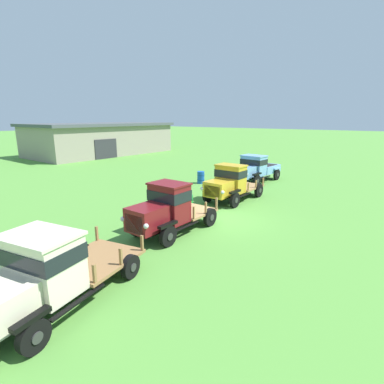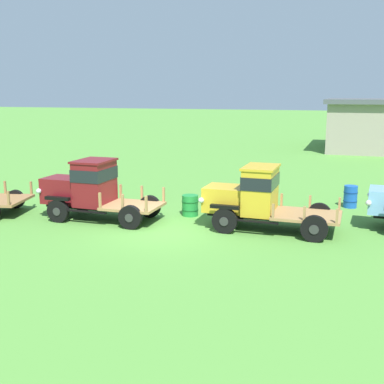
{
  "view_description": "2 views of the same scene",
  "coord_description": "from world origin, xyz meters",
  "px_view_note": "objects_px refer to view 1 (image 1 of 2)",
  "views": [
    {
      "loc": [
        -12.12,
        -7.76,
        5.01
      ],
      "look_at": [
        0.54,
        2.11,
        1.0
      ],
      "focal_mm": 28.0,
      "sensor_mm": 36.0,
      "label": 1
    },
    {
      "loc": [
        6.3,
        -15.11,
        4.77
      ],
      "look_at": [
        0.54,
        2.11,
        1.0
      ],
      "focal_mm": 45.0,
      "sensor_mm": 36.0,
      "label": 2
    }
  ],
  "objects_px": {
    "vintage_truck_midrow_center": "(229,183)",
    "vintage_truck_foreground_near": "(39,274)",
    "oil_drum_beside_row": "(201,177)",
    "oil_drum_near_fence": "(187,202)",
    "vintage_truck_second_in_line": "(166,209)",
    "farm_shed": "(102,138)",
    "vintage_truck_far_side": "(255,168)"
  },
  "relations": [
    {
      "from": "vintage_truck_second_in_line",
      "to": "oil_drum_near_fence",
      "type": "distance_m",
      "value": 3.92
    },
    {
      "from": "vintage_truck_foreground_near",
      "to": "vintage_truck_second_in_line",
      "type": "distance_m",
      "value": 6.08
    },
    {
      "from": "vintage_truck_second_in_line",
      "to": "vintage_truck_far_side",
      "type": "xyz_separation_m",
      "value": [
        12.53,
        2.0,
        -0.08
      ]
    },
    {
      "from": "vintage_truck_midrow_center",
      "to": "oil_drum_beside_row",
      "type": "xyz_separation_m",
      "value": [
        3.17,
        4.45,
        -0.69
      ]
    },
    {
      "from": "vintage_truck_second_in_line",
      "to": "vintage_truck_midrow_center",
      "type": "height_order",
      "value": "vintage_truck_second_in_line"
    },
    {
      "from": "vintage_truck_second_in_line",
      "to": "oil_drum_near_fence",
      "type": "bearing_deg",
      "value": 25.01
    },
    {
      "from": "vintage_truck_foreground_near",
      "to": "oil_drum_near_fence",
      "type": "relative_size",
      "value": 7.0
    },
    {
      "from": "vintage_truck_second_in_line",
      "to": "vintage_truck_foreground_near",
      "type": "bearing_deg",
      "value": -169.74
    },
    {
      "from": "oil_drum_beside_row",
      "to": "oil_drum_near_fence",
      "type": "relative_size",
      "value": 1.14
    },
    {
      "from": "oil_drum_near_fence",
      "to": "farm_shed",
      "type": "bearing_deg",
      "value": 63.13
    },
    {
      "from": "oil_drum_near_fence",
      "to": "vintage_truck_foreground_near",
      "type": "bearing_deg",
      "value": -164.03
    },
    {
      "from": "oil_drum_beside_row",
      "to": "vintage_truck_far_side",
      "type": "bearing_deg",
      "value": -44.99
    },
    {
      "from": "vintage_truck_foreground_near",
      "to": "vintage_truck_far_side",
      "type": "bearing_deg",
      "value": 9.44
    },
    {
      "from": "vintage_truck_foreground_near",
      "to": "farm_shed",
      "type": "bearing_deg",
      "value": 51.74
    },
    {
      "from": "oil_drum_beside_row",
      "to": "oil_drum_near_fence",
      "type": "xyz_separation_m",
      "value": [
        -5.97,
        -3.45,
        -0.06
      ]
    },
    {
      "from": "farm_shed",
      "to": "oil_drum_beside_row",
      "type": "xyz_separation_m",
      "value": [
        -7.2,
        -22.55,
        -1.68
      ]
    },
    {
      "from": "vintage_truck_far_side",
      "to": "oil_drum_beside_row",
      "type": "distance_m",
      "value": 4.4
    },
    {
      "from": "farm_shed",
      "to": "vintage_truck_midrow_center",
      "type": "height_order",
      "value": "farm_shed"
    },
    {
      "from": "vintage_truck_foreground_near",
      "to": "oil_drum_beside_row",
      "type": "relative_size",
      "value": 6.16
    },
    {
      "from": "vintage_truck_second_in_line",
      "to": "vintage_truck_far_side",
      "type": "height_order",
      "value": "vintage_truck_second_in_line"
    },
    {
      "from": "farm_shed",
      "to": "vintage_truck_second_in_line",
      "type": "distance_m",
      "value": 32.27
    },
    {
      "from": "vintage_truck_foreground_near",
      "to": "oil_drum_beside_row",
      "type": "bearing_deg",
      "value": 21.75
    },
    {
      "from": "vintage_truck_midrow_center",
      "to": "vintage_truck_foreground_near",
      "type": "bearing_deg",
      "value": -172.06
    },
    {
      "from": "farm_shed",
      "to": "oil_drum_near_fence",
      "type": "relative_size",
      "value": 23.35
    },
    {
      "from": "farm_shed",
      "to": "vintage_truck_second_in_line",
      "type": "bearing_deg",
      "value": -121.09
    },
    {
      "from": "vintage_truck_foreground_near",
      "to": "vintage_truck_midrow_center",
      "type": "bearing_deg",
      "value": 7.94
    },
    {
      "from": "vintage_truck_foreground_near",
      "to": "vintage_truck_midrow_center",
      "type": "distance_m",
      "value": 12.38
    },
    {
      "from": "farm_shed",
      "to": "vintage_truck_second_in_line",
      "type": "height_order",
      "value": "farm_shed"
    },
    {
      "from": "oil_drum_near_fence",
      "to": "vintage_truck_second_in_line",
      "type": "bearing_deg",
      "value": -154.99
    },
    {
      "from": "vintage_truck_foreground_near",
      "to": "vintage_truck_midrow_center",
      "type": "relative_size",
      "value": 1.19
    },
    {
      "from": "vintage_truck_midrow_center",
      "to": "oil_drum_beside_row",
      "type": "relative_size",
      "value": 5.19
    },
    {
      "from": "oil_drum_beside_row",
      "to": "vintage_truck_second_in_line",
      "type": "bearing_deg",
      "value": -151.78
    }
  ]
}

